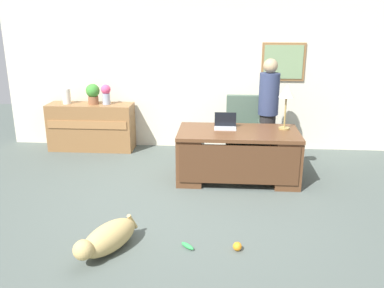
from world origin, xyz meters
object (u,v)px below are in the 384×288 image
(laptop, at_px, (225,124))
(desk_lamp, at_px, (287,94))
(vase_with_flowers, at_px, (106,93))
(dog_lying, at_px, (107,238))
(potted_plant, at_px, (93,93))
(person_standing, at_px, (268,110))
(vase_empty, at_px, (67,96))
(desk, at_px, (238,154))
(armchair, at_px, (244,132))
(dog_toy_ball, at_px, (237,246))
(dog_toy_bone, at_px, (187,246))
(credenza, at_px, (92,127))

(laptop, bearing_deg, desk_lamp, 0.98)
(vase_with_flowers, bearing_deg, dog_lying, -74.93)
(potted_plant, bearing_deg, person_standing, -8.81)
(potted_plant, bearing_deg, vase_empty, 180.00)
(desk, distance_m, dog_lying, 2.50)
(armchair, distance_m, dog_lying, 3.34)
(vase_with_flowers, bearing_deg, potted_plant, 180.00)
(vase_with_flowers, bearing_deg, dog_toy_ball, -55.21)
(potted_plant, bearing_deg, armchair, -8.45)
(dog_lying, height_order, potted_plant, potted_plant)
(desk_lamp, height_order, dog_toy_bone, desk_lamp)
(desk_lamp, relative_size, vase_with_flowers, 1.86)
(desk, height_order, armchair, armchair)
(credenza, xyz_separation_m, armchair, (2.72, -0.39, 0.06))
(dog_toy_ball, bearing_deg, potted_plant, 127.53)
(armchair, relative_size, desk_lamp, 1.65)
(armchair, bearing_deg, dog_toy_bone, -103.94)
(armchair, bearing_deg, desk, -98.17)
(armchair, distance_m, vase_with_flowers, 2.51)
(desk_lamp, distance_m, potted_plant, 3.39)
(credenza, height_order, armchair, armchair)
(dog_toy_ball, bearing_deg, vase_empty, 132.55)
(desk, xyz_separation_m, laptop, (-0.19, 0.17, 0.40))
(desk, xyz_separation_m, armchair, (0.13, 0.89, 0.08))
(credenza, distance_m, armchair, 2.75)
(vase_empty, xyz_separation_m, dog_toy_ball, (2.95, -3.22, -0.93))
(laptop, bearing_deg, dog_toy_ball, -86.23)
(dog_lying, bearing_deg, vase_with_flowers, 105.07)
(dog_lying, bearing_deg, dog_toy_ball, 5.46)
(dog_lying, bearing_deg, credenza, 109.85)
(dog_toy_ball, bearing_deg, armchair, 86.34)
(dog_toy_ball, bearing_deg, dog_toy_bone, 179.63)
(desk_lamp, relative_size, vase_empty, 2.43)
(vase_with_flowers, distance_m, dog_toy_bone, 3.78)
(armchair, distance_m, potted_plant, 2.74)
(laptop, xyz_separation_m, desk_lamp, (0.86, 0.01, 0.46))
(armchair, bearing_deg, potted_plant, 171.55)
(dog_lying, relative_size, potted_plant, 2.24)
(person_standing, distance_m, dog_toy_ball, 2.93)
(desk_lamp, xyz_separation_m, dog_toy_bone, (-1.25, -2.12, -1.24))
(vase_empty, bearing_deg, dog_lying, -64.18)
(armchair, xyz_separation_m, laptop, (-0.32, -0.71, 0.32))
(desk_lamp, xyz_separation_m, vase_with_flowers, (-2.96, 1.09, -0.23))
(vase_empty, relative_size, dog_toy_bone, 1.49)
(desk, xyz_separation_m, vase_empty, (-3.01, 1.28, 0.57))
(laptop, xyz_separation_m, dog_toy_ball, (0.14, -2.11, -0.75))
(laptop, relative_size, desk_lamp, 0.49)
(dog_lying, xyz_separation_m, desk_lamp, (2.06, 2.25, 1.11))
(person_standing, relative_size, potted_plant, 4.73)
(vase_with_flowers, height_order, dog_toy_ball, vase_with_flowers)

